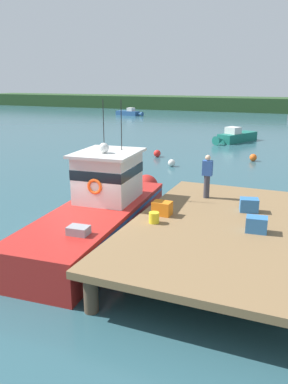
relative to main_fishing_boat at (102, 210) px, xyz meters
The scene contains 14 objects.
ground_plane 1.04m from the main_fishing_boat, 125.76° to the right, with size 200.00×200.00×0.00m, color #2D5660.
dock 4.64m from the main_fishing_boat, ahead, with size 6.00×9.00×1.20m.
main_fishing_boat is the anchor object (origin of this frame).
crate_stack_near_edge 5.44m from the main_fishing_boat, ahead, with size 0.60×0.44×0.46m, color #3370B2.
crate_stack_mid_dock 5.11m from the main_fishing_boat, 14.33° to the left, with size 0.60×0.44×0.45m, color #3370B2.
crate_single_far 2.40m from the main_fishing_boat, ahead, with size 0.60×0.44×0.45m, color orange.
bait_bucket 2.59m from the main_fishing_boat, 22.31° to the right, with size 0.32×0.32×0.34m, color yellow.
deckhand_by_the_boat 4.09m from the main_fishing_boat, 35.22° to the left, with size 0.36×0.22×1.63m.
moored_boat_far_right 24.25m from the main_fishing_boat, 88.71° to the left, with size 3.29×5.37×1.38m.
moored_boat_outer_mooring 49.37m from the main_fishing_boat, 113.54° to the left, with size 4.90×1.97×1.22m.
mooring_buoy_outer 16.33m from the main_fishing_boat, 78.55° to the left, with size 0.50×0.50×0.50m, color #EA5B19.
mooring_buoy_channel_marker 15.27m from the main_fishing_boat, 103.22° to the left, with size 0.51×0.51×0.51m, color red.
mooring_buoy_inshore 12.27m from the main_fishing_boat, 96.86° to the left, with size 0.47×0.47×0.47m, color silver.
far_shoreline 61.78m from the main_fishing_boat, 90.15° to the left, with size 120.00×8.00×2.40m, color #284723.
Camera 1 is at (6.59, -11.30, 5.47)m, focal length 36.30 mm.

